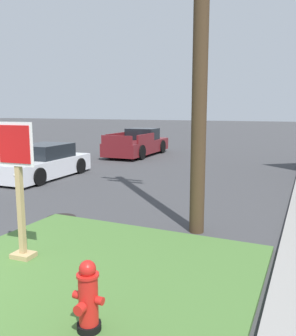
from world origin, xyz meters
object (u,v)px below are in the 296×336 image
object	(u,v)px
manhole_cover	(61,218)
pickup_truck_maroon	(138,144)
parked_sedan_white	(43,163)
fire_hydrant	(88,298)
stop_sign	(19,194)

from	to	relation	value
manhole_cover	pickup_truck_maroon	distance (m)	11.95
parked_sedan_white	fire_hydrant	bearing A→B (deg)	-46.50
pickup_truck_maroon	stop_sign	bearing A→B (deg)	-71.57
parked_sedan_white	pickup_truck_maroon	world-z (taller)	pickup_truck_maroon
parked_sedan_white	pickup_truck_maroon	bearing A→B (deg)	87.43
stop_sign	parked_sedan_white	distance (m)	7.91
pickup_truck_maroon	fire_hydrant	bearing A→B (deg)	-65.79
fire_hydrant	pickup_truck_maroon	xyz separation A→B (m)	(-6.69, 14.88, 0.15)
manhole_cover	pickup_truck_maroon	world-z (taller)	pickup_truck_maroon
parked_sedan_white	pickup_truck_maroon	xyz separation A→B (m)	(0.34, 7.47, 0.07)
stop_sign	parked_sedan_white	world-z (taller)	stop_sign
fire_hydrant	parked_sedan_white	bearing A→B (deg)	133.50
manhole_cover	parked_sedan_white	xyz separation A→B (m)	(-3.90, 3.92, 0.53)
parked_sedan_white	pickup_truck_maroon	distance (m)	7.48
manhole_cover	fire_hydrant	bearing A→B (deg)	-48.08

